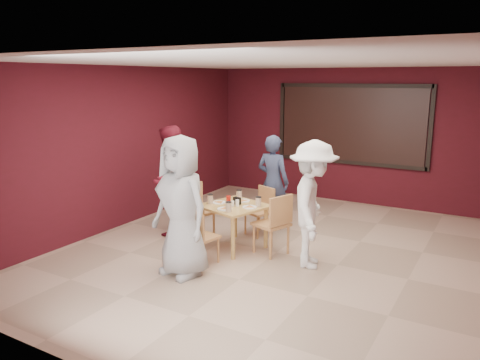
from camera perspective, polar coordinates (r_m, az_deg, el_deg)
The scene contains 11 objects.
floor at distance 7.20m, azimuth 4.46°, elevation -8.80°, with size 7.00×7.00×0.00m, color tan.
window_blinds at distance 9.99m, azimuth 13.31°, elevation 6.60°, with size 3.00×0.02×1.50m, color black.
dining_table at distance 7.19m, azimuth -0.72°, elevation -3.66°, with size 1.08×1.08×0.84m.
chair_front at distance 6.62m, azimuth -4.98°, elevation -6.63°, with size 0.44×0.44×0.79m.
chair_back at distance 7.87m, azimuth 2.66°, elevation -3.42°, with size 0.50×0.50×0.81m.
chair_left at distance 7.74m, azimuth -5.40°, elevation -3.34°, with size 0.55×0.55×0.90m.
chair_right at distance 6.94m, azimuth 4.28°, elevation -5.02°, with size 0.57×0.57×0.93m.
diner_front at distance 6.19m, azimuth -7.18°, elevation -3.21°, with size 0.92×0.60×1.89m, color #9C9C9C.
diner_back at distance 8.16m, azimuth 4.03°, elevation -0.21°, with size 0.60×0.39×1.64m, color #303955.
diner_left at distance 7.90m, azimuth -8.50°, elevation -0.06°, with size 0.89×0.69×1.83m, color maroon.
diner_right at distance 6.51m, azimuth 8.87°, elevation -2.97°, with size 1.15×0.66×1.78m, color white.
Camera 1 is at (2.88, -6.07, 2.59)m, focal length 35.00 mm.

